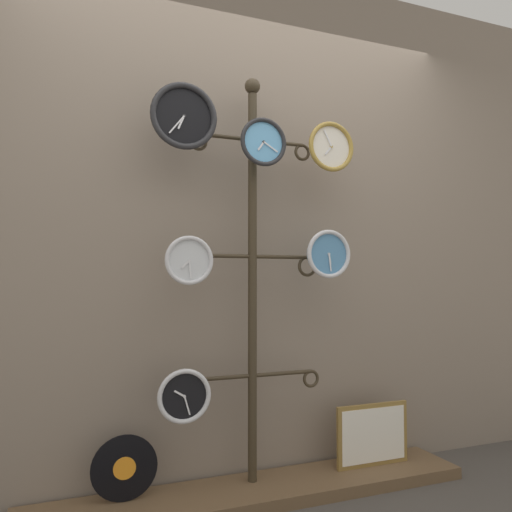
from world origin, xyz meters
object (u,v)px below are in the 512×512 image
(clock_top_center, at_px, (263,142))
(clock_middle_left, at_px, (189,260))
(clock_bottom_left, at_px, (184,396))
(clock_middle_right, at_px, (328,254))
(picture_frame, at_px, (373,435))
(clock_top_right, at_px, (331,147))
(clock_top_left, at_px, (184,116))
(vinyl_record, at_px, (124,468))
(display_stand, at_px, (252,324))

(clock_top_center, distance_m, clock_middle_left, 0.69)
(clock_top_center, height_order, clock_bottom_left, clock_top_center)
(clock_middle_right, bearing_deg, picture_frame, 11.71)
(clock_top_right, height_order, clock_bottom_left, clock_top_right)
(clock_middle_left, bearing_deg, clock_bottom_left, -170.32)
(clock_middle_right, relative_size, picture_frame, 0.58)
(clock_top_left, relative_size, clock_top_center, 1.32)
(clock_top_center, xyz_separation_m, picture_frame, (0.66, 0.06, -1.51))
(clock_middle_left, bearing_deg, clock_top_left, 163.00)
(clock_top_left, xyz_separation_m, clock_bottom_left, (0.01, -0.01, -1.29))
(clock_middle_right, xyz_separation_m, clock_bottom_left, (-0.75, 0.01, -0.66))
(clock_top_center, bearing_deg, picture_frame, 5.58)
(clock_middle_right, distance_m, vinyl_record, 1.40)
(clock_top_center, bearing_deg, clock_middle_right, 0.40)
(clock_top_left, xyz_separation_m, picture_frame, (1.06, 0.04, -1.60))
(clock_top_right, distance_m, picture_frame, 1.56)
(clock_top_left, relative_size, picture_frame, 0.73)
(clock_top_left, xyz_separation_m, clock_top_center, (0.39, -0.02, -0.09))
(clock_middle_left, relative_size, clock_middle_right, 0.91)
(display_stand, height_order, clock_middle_left, display_stand)
(clock_top_right, xyz_separation_m, clock_middle_left, (-0.76, -0.01, -0.61))
(vinyl_record, bearing_deg, clock_bottom_left, -20.74)
(display_stand, distance_m, clock_top_left, 1.06)
(display_stand, bearing_deg, clock_top_right, -12.21)
(clock_top_center, height_order, vinyl_record, clock_top_center)
(clock_bottom_left, height_order, vinyl_record, clock_bottom_left)
(display_stand, relative_size, clock_top_left, 6.55)
(picture_frame, bearing_deg, display_stand, 176.19)
(clock_top_center, bearing_deg, vinyl_record, 170.57)
(clock_middle_right, bearing_deg, clock_top_center, -179.60)
(display_stand, distance_m, clock_bottom_left, 0.49)
(display_stand, distance_m, clock_middle_left, 0.48)
(vinyl_record, bearing_deg, clock_top_left, -18.92)
(display_stand, xyz_separation_m, clock_middle_right, (0.38, -0.11, 0.36))
(clock_middle_left, xyz_separation_m, picture_frame, (1.03, 0.05, -0.92))
(display_stand, distance_m, clock_middle_right, 0.53)
(clock_bottom_left, distance_m, vinyl_record, 0.42)
(clock_top_center, xyz_separation_m, clock_bottom_left, (-0.38, 0.01, -1.21))
(clock_middle_left, xyz_separation_m, clock_middle_right, (0.73, -0.01, 0.04))
(display_stand, distance_m, vinyl_record, 0.88)
(clock_top_center, height_order, picture_frame, clock_top_center)
(clock_middle_right, height_order, picture_frame, clock_middle_right)
(vinyl_record, relative_size, picture_frame, 0.68)
(display_stand, relative_size, clock_middle_right, 8.34)
(clock_middle_left, bearing_deg, picture_frame, 2.82)
(picture_frame, bearing_deg, clock_middle_left, -177.18)
(display_stand, bearing_deg, clock_bottom_left, -165.02)
(clock_middle_left, relative_size, clock_bottom_left, 0.92)
(vinyl_record, xyz_separation_m, picture_frame, (1.30, -0.04, 0.02))
(clock_middle_left, relative_size, picture_frame, 0.53)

